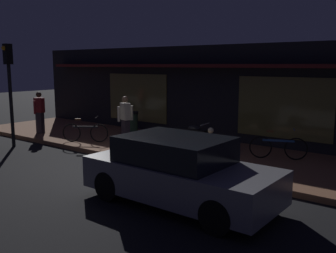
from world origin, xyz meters
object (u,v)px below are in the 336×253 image
Objects in this scene: person_bystander at (125,119)px; traffic_light_pole at (9,77)px; motorcycle at (191,137)px; bicycle_parked at (278,147)px; bicycle_extra at (85,132)px; person_photographer at (40,112)px; parked_car_far at (179,171)px; trash_bin at (132,123)px.

person_bystander is 0.46× the size of traffic_light_pole.
motorcycle reaches higher than bicycle_parked.
bicycle_extra is 0.84× the size of person_bystander.
person_photographer and person_bystander have the same top height.
parked_car_far is (2.04, -3.48, 0.06)m from motorcycle.
bicycle_extra is 2.90m from person_photographer.
traffic_light_pole is at bearing -145.97° from person_bystander.
person_bystander reaches higher than motorcycle.
trash_bin is 4.73m from traffic_light_pole.
parked_car_far is (4.62, -3.23, -0.32)m from person_bystander.
person_photographer is at bearing 116.46° from traffic_light_pole.
person_photographer is 1.00× the size of person_bystander.
person_bystander is at bearing -55.29° from trash_bin.
bicycle_extra is at bearing -153.51° from person_bystander.
bicycle_parked is 0.37× the size of parked_car_far.
person_bystander is 0.41× the size of parked_car_far.
bicycle_parked is at bearing 15.82° from bicycle_extra.
motorcycle is at bearing -160.10° from bicycle_parked.
person_photographer is at bearing 178.28° from bicycle_extra.
bicycle_parked is 1.66× the size of trash_bin.
bicycle_parked is at bearing 10.58° from person_photographer.
person_photographer reaches higher than trash_bin.
trash_bin is 0.23× the size of parked_car_far.
trash_bin is at bearing 162.75° from motorcycle.
parked_car_far is (5.55, -4.56, 0.08)m from trash_bin.
parked_car_far reaches higher than trash_bin.
motorcycle is 6.70m from traffic_light_pole.
traffic_light_pole is (-3.36, -2.27, 1.45)m from person_bystander.
trash_bin is at bearing 30.38° from person_photographer.
parked_car_far is at bearing -59.55° from motorcycle.
person_photographer is 1.80× the size of trash_bin.
traffic_light_pole reaches higher than parked_car_far.
bicycle_extra is at bearing 156.81° from parked_car_far.
bicycle_parked is 5.98m from trash_bin.
parked_car_far is (5.97, -2.56, 0.20)m from bicycle_extra.
traffic_light_pole reaches higher than bicycle_extra.
motorcycle is 1.02× the size of person_bystander.
person_bystander is (1.35, 0.67, 0.52)m from bicycle_extra.
parked_car_far is at bearing -39.45° from trash_bin.
bicycle_parked is 0.92× the size of person_photographer.
bicycle_parked is at bearing -1.84° from trash_bin.
bicycle_extra is 0.39× the size of traffic_light_pole.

